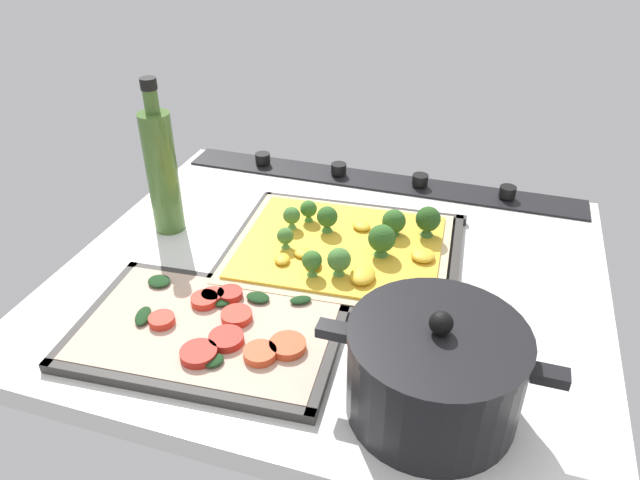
# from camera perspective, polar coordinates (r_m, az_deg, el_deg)

# --- Properties ---
(ground_plane) EXTENTS (0.75, 0.65, 0.03)m
(ground_plane) POSITION_cam_1_polar(r_m,az_deg,el_deg) (0.87, 1.18, -3.78)
(ground_plane) COLOR silver
(stove_control_panel) EXTENTS (0.72, 0.07, 0.03)m
(stove_control_panel) POSITION_cam_1_polar(r_m,az_deg,el_deg) (1.10, 5.54, 5.70)
(stove_control_panel) COLOR black
(stove_control_panel) RESTS_ON ground_plane
(baking_tray_front) EXTENTS (0.35, 0.31, 0.01)m
(baking_tray_front) POSITION_cam_1_polar(r_m,az_deg,el_deg) (0.89, 2.21, -1.30)
(baking_tray_front) COLOR #33302D
(baking_tray_front) RESTS_ON ground_plane
(broccoli_pizza) EXTENTS (0.33, 0.28, 0.06)m
(broccoli_pizza) POSITION_cam_1_polar(r_m,az_deg,el_deg) (0.88, 2.64, -0.53)
(broccoli_pizza) COLOR beige
(broccoli_pizza) RESTS_ON baking_tray_front
(baking_tray_back) EXTENTS (0.34, 0.23, 0.01)m
(baking_tray_back) POSITION_cam_1_polar(r_m,az_deg,el_deg) (0.76, -10.49, -8.60)
(baking_tray_back) COLOR #33302D
(baking_tray_back) RESTS_ON ground_plane
(veggie_pizza_back) EXTENTS (0.31, 0.21, 0.02)m
(veggie_pizza_back) POSITION_cam_1_polar(r_m,az_deg,el_deg) (0.76, -10.18, -8.17)
(veggie_pizza_back) COLOR #C8A78F
(veggie_pizza_back) RESTS_ON baking_tray_back
(cooking_pot) EXTENTS (0.25, 0.18, 0.13)m
(cooking_pot) POSITION_cam_1_polar(r_m,az_deg,el_deg) (0.64, 10.75, -12.09)
(cooking_pot) COLOR black
(cooking_pot) RESTS_ON ground_plane
(oil_bottle) EXTENTS (0.05, 0.05, 0.24)m
(oil_bottle) POSITION_cam_1_polar(r_m,az_deg,el_deg) (0.94, -14.72, 6.44)
(oil_bottle) COLOR #476B2D
(oil_bottle) RESTS_ON ground_plane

